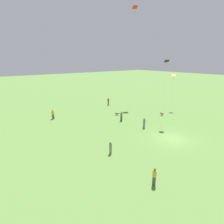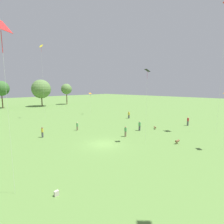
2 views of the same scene
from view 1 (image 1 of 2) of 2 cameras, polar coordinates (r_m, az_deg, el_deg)
ground_plane at (r=25.54m, az=19.03°, el=-8.26°), size 240.00×240.00×0.00m
person_0 at (r=20.29m, az=-0.49°, el=-11.49°), size 0.46×0.46×1.57m
person_1 at (r=33.46m, az=-18.74°, el=-0.71°), size 0.65×0.65×1.78m
person_2 at (r=27.96m, az=10.45°, el=-3.53°), size 0.52×0.52×1.69m
person_3 at (r=16.24m, az=13.65°, el=-19.80°), size 0.45×0.45×1.68m
person_4 at (r=41.39m, az=-1.21°, el=3.47°), size 0.44×0.44×1.80m
person_5 at (r=30.74m, az=3.08°, el=-1.32°), size 0.57×0.57×1.78m
kite_0 at (r=39.00m, az=19.47°, el=10.89°), size 1.09×1.09×7.48m
kite_1 at (r=29.21m, az=17.34°, el=14.47°), size 0.89×0.92×10.37m
kite_5 at (r=43.52m, az=7.44°, el=29.46°), size 1.32×1.36×21.38m
dog_0 at (r=33.99m, az=1.66°, el=-0.50°), size 0.70×0.77×0.50m
dog_1 at (r=35.12m, az=15.90°, el=-0.47°), size 0.80×0.41×0.58m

